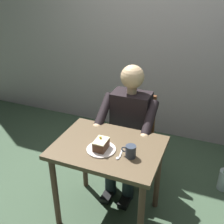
{
  "coord_description": "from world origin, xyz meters",
  "views": [
    {
      "loc": [
        -0.71,
        1.65,
        1.98
      ],
      "look_at": [
        0.01,
        -0.1,
        1.0
      ],
      "focal_mm": 43.92,
      "sensor_mm": 36.0,
      "label": 1
    }
  ],
  "objects_px": {
    "dining_table": "(108,158)",
    "seated_person": "(128,128)",
    "coffee_cup": "(131,151)",
    "chair": "(133,133)",
    "dessert_spoon": "(119,156)",
    "cake_slice": "(101,144)"
  },
  "relations": [
    {
      "from": "dining_table",
      "to": "seated_person",
      "type": "relative_size",
      "value": 0.68
    },
    {
      "from": "seated_person",
      "to": "chair",
      "type": "bearing_deg",
      "value": -90.0
    },
    {
      "from": "cake_slice",
      "to": "dessert_spoon",
      "type": "relative_size",
      "value": 0.92
    },
    {
      "from": "dining_table",
      "to": "coffee_cup",
      "type": "height_order",
      "value": "coffee_cup"
    },
    {
      "from": "seated_person",
      "to": "coffee_cup",
      "type": "bearing_deg",
      "value": 110.53
    },
    {
      "from": "dining_table",
      "to": "cake_slice",
      "type": "relative_size",
      "value": 6.5
    },
    {
      "from": "chair",
      "to": "coffee_cup",
      "type": "height_order",
      "value": "chair"
    },
    {
      "from": "dessert_spoon",
      "to": "seated_person",
      "type": "bearing_deg",
      "value": -77.4
    },
    {
      "from": "seated_person",
      "to": "cake_slice",
      "type": "height_order",
      "value": "seated_person"
    },
    {
      "from": "cake_slice",
      "to": "coffee_cup",
      "type": "xyz_separation_m",
      "value": [
        -0.24,
        -0.0,
        -0.0
      ]
    },
    {
      "from": "cake_slice",
      "to": "coffee_cup",
      "type": "height_order",
      "value": "cake_slice"
    },
    {
      "from": "dessert_spoon",
      "to": "coffee_cup",
      "type": "bearing_deg",
      "value": -161.67
    },
    {
      "from": "chair",
      "to": "dining_table",
      "type": "bearing_deg",
      "value": 90.0
    },
    {
      "from": "dining_table",
      "to": "dessert_spoon",
      "type": "relative_size",
      "value": 5.95
    },
    {
      "from": "seated_person",
      "to": "dessert_spoon",
      "type": "bearing_deg",
      "value": 102.6
    },
    {
      "from": "dining_table",
      "to": "seated_person",
      "type": "height_order",
      "value": "seated_person"
    },
    {
      "from": "seated_person",
      "to": "coffee_cup",
      "type": "height_order",
      "value": "seated_person"
    },
    {
      "from": "chair",
      "to": "dessert_spoon",
      "type": "relative_size",
      "value": 6.23
    },
    {
      "from": "chair",
      "to": "seated_person",
      "type": "height_order",
      "value": "seated_person"
    },
    {
      "from": "chair",
      "to": "cake_slice",
      "type": "xyz_separation_m",
      "value": [
        0.03,
        0.73,
        0.31
      ]
    },
    {
      "from": "dining_table",
      "to": "coffee_cup",
      "type": "relative_size",
      "value": 7.49
    },
    {
      "from": "chair",
      "to": "seated_person",
      "type": "distance_m",
      "value": 0.23
    }
  ]
}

